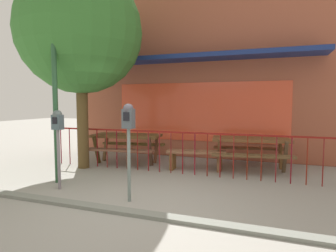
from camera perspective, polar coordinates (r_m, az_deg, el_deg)
name	(u,v)px	position (r m, az deg, el deg)	size (l,w,h in m)	color
ground	(136,204)	(4.73, -6.47, -15.38)	(40.00, 40.00, 0.00)	gray
pub_storefront	(201,62)	(8.65, 6.58, 12.65)	(7.74, 1.38, 5.67)	#5D2C1E
patio_fence_front	(177,145)	(6.46, 1.77, -3.83)	(6.52, 0.04, 0.97)	maroon
picnic_table_left	(127,140)	(7.68, -8.31, -2.89)	(1.96, 1.58, 0.79)	brown
picnic_table_right	(251,145)	(7.14, 16.27, -3.60)	(1.98, 1.61, 0.79)	brown
patio_bench	(196,156)	(6.85, 5.63, -5.98)	(1.44, 0.58, 0.48)	brown
parking_meter_near	(58,128)	(5.64, -21.27, -0.43)	(0.18, 0.17, 1.48)	slate
parking_meter_far	(129,126)	(4.62, -7.93, -0.07)	(0.18, 0.17, 1.61)	slate
street_tree	(80,32)	(7.48, -17.19, 17.57)	(2.98, 2.98, 4.81)	#523D1F
street_lamp	(54,59)	(6.16, -21.94, 12.45)	(0.28, 0.28, 3.79)	#244C2D
curb_edge	(124,213)	(4.41, -8.78, -16.92)	(10.83, 0.20, 0.11)	gray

